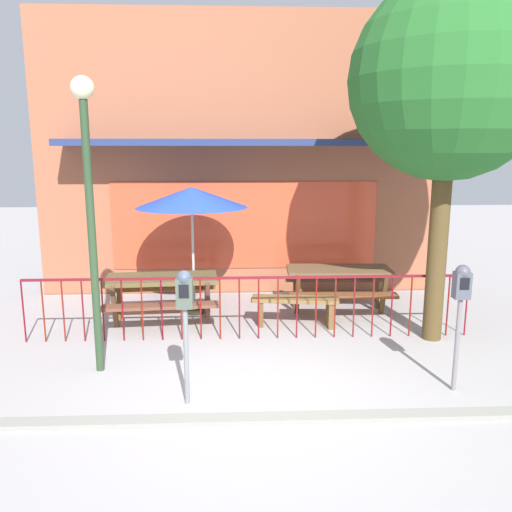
{
  "coord_description": "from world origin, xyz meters",
  "views": [
    {
      "loc": [
        -0.23,
        -5.74,
        2.85
      ],
      "look_at": [
        0.12,
        2.21,
        1.2
      ],
      "focal_mm": 36.83,
      "sensor_mm": 36.0,
      "label": 1
    }
  ],
  "objects_px": {
    "parking_meter_far": "(185,302)",
    "street_tree": "(450,81)",
    "street_lamp": "(89,183)",
    "picnic_table_right": "(339,277)",
    "picnic_table_left": "(162,286)",
    "parking_meter_near": "(461,294)",
    "patio_bench": "(295,305)",
    "patio_umbrella": "(192,198)"
  },
  "relations": [
    {
      "from": "picnic_table_left",
      "to": "parking_meter_near",
      "type": "height_order",
      "value": "parking_meter_near"
    },
    {
      "from": "patio_umbrella",
      "to": "street_tree",
      "type": "xyz_separation_m",
      "value": [
        3.69,
        -1.43,
        1.73
      ]
    },
    {
      "from": "picnic_table_right",
      "to": "parking_meter_far",
      "type": "bearing_deg",
      "value": -125.54
    },
    {
      "from": "patio_bench",
      "to": "parking_meter_near",
      "type": "distance_m",
      "value": 2.99
    },
    {
      "from": "picnic_table_right",
      "to": "street_tree",
      "type": "bearing_deg",
      "value": -50.94
    },
    {
      "from": "parking_meter_far",
      "to": "street_tree",
      "type": "bearing_deg",
      "value": 28.32
    },
    {
      "from": "street_tree",
      "to": "picnic_table_left",
      "type": "bearing_deg",
      "value": 167.13
    },
    {
      "from": "street_lamp",
      "to": "picnic_table_right",
      "type": "bearing_deg",
      "value": 33.43
    },
    {
      "from": "patio_bench",
      "to": "street_tree",
      "type": "height_order",
      "value": "street_tree"
    },
    {
      "from": "patio_umbrella",
      "to": "parking_meter_near",
      "type": "distance_m",
      "value": 4.64
    },
    {
      "from": "patio_umbrella",
      "to": "parking_meter_near",
      "type": "xyz_separation_m",
      "value": [
        3.31,
        -3.14,
        -0.83
      ]
    },
    {
      "from": "patio_umbrella",
      "to": "parking_meter_far",
      "type": "bearing_deg",
      "value": -87.34
    },
    {
      "from": "street_lamp",
      "to": "patio_umbrella",
      "type": "bearing_deg",
      "value": 66.01
    },
    {
      "from": "picnic_table_right",
      "to": "patio_umbrella",
      "type": "bearing_deg",
      "value": 179.86
    },
    {
      "from": "picnic_table_left",
      "to": "parking_meter_far",
      "type": "bearing_deg",
      "value": -77.35
    },
    {
      "from": "patio_bench",
      "to": "street_tree",
      "type": "xyz_separation_m",
      "value": [
        2.01,
        -0.65,
        3.39
      ]
    },
    {
      "from": "picnic_table_right",
      "to": "street_lamp",
      "type": "xyz_separation_m",
      "value": [
        -3.59,
        -2.37,
        1.81
      ]
    },
    {
      "from": "patio_bench",
      "to": "street_tree",
      "type": "distance_m",
      "value": 3.99
    },
    {
      "from": "picnic_table_left",
      "to": "patio_umbrella",
      "type": "height_order",
      "value": "patio_umbrella"
    },
    {
      "from": "picnic_table_left",
      "to": "patio_umbrella",
      "type": "relative_size",
      "value": 0.87
    },
    {
      "from": "picnic_table_left",
      "to": "parking_meter_far",
      "type": "height_order",
      "value": "parking_meter_far"
    },
    {
      "from": "patio_umbrella",
      "to": "picnic_table_left",
      "type": "bearing_deg",
      "value": -135.58
    },
    {
      "from": "patio_bench",
      "to": "parking_meter_near",
      "type": "bearing_deg",
      "value": -55.36
    },
    {
      "from": "patio_bench",
      "to": "parking_meter_far",
      "type": "height_order",
      "value": "parking_meter_far"
    },
    {
      "from": "patio_umbrella",
      "to": "patio_bench",
      "type": "relative_size",
      "value": 1.54
    },
    {
      "from": "parking_meter_far",
      "to": "patio_bench",
      "type": "bearing_deg",
      "value": 59.22
    },
    {
      "from": "patio_umbrella",
      "to": "street_tree",
      "type": "relative_size",
      "value": 0.43
    },
    {
      "from": "patio_bench",
      "to": "patio_umbrella",
      "type": "bearing_deg",
      "value": 155.13
    },
    {
      "from": "patio_bench",
      "to": "parking_meter_far",
      "type": "bearing_deg",
      "value": -120.78
    },
    {
      "from": "parking_meter_near",
      "to": "street_lamp",
      "type": "xyz_separation_m",
      "value": [
        -4.37,
        0.77,
        1.24
      ]
    },
    {
      "from": "picnic_table_right",
      "to": "street_tree",
      "type": "distance_m",
      "value": 3.63
    },
    {
      "from": "parking_meter_near",
      "to": "street_lamp",
      "type": "relative_size",
      "value": 0.42
    },
    {
      "from": "parking_meter_far",
      "to": "parking_meter_near",
      "type": "bearing_deg",
      "value": 3.46
    },
    {
      "from": "picnic_table_right",
      "to": "street_tree",
      "type": "relative_size",
      "value": 0.36
    },
    {
      "from": "parking_meter_far",
      "to": "street_tree",
      "type": "height_order",
      "value": "street_tree"
    },
    {
      "from": "street_tree",
      "to": "patio_bench",
      "type": "bearing_deg",
      "value": 162.02
    },
    {
      "from": "patio_bench",
      "to": "parking_meter_far",
      "type": "distance_m",
      "value": 3.09
    },
    {
      "from": "picnic_table_left",
      "to": "street_lamp",
      "type": "distance_m",
      "value": 2.69
    },
    {
      "from": "patio_bench",
      "to": "parking_meter_far",
      "type": "relative_size",
      "value": 0.92
    },
    {
      "from": "picnic_table_left",
      "to": "parking_meter_near",
      "type": "bearing_deg",
      "value": -35.07
    },
    {
      "from": "picnic_table_left",
      "to": "patio_bench",
      "type": "relative_size",
      "value": 1.33
    },
    {
      "from": "patio_umbrella",
      "to": "parking_meter_far",
      "type": "distance_m",
      "value": 3.44
    }
  ]
}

